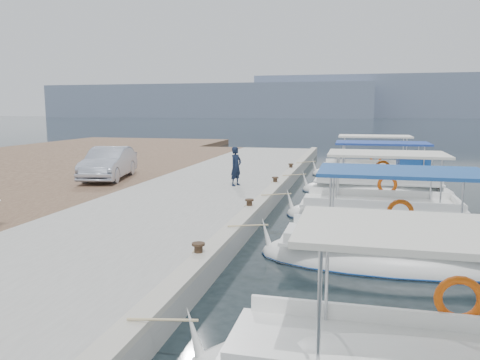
# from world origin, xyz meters

# --- Properties ---
(ground) EXTENTS (400.00, 400.00, 0.00)m
(ground) POSITION_xyz_m (0.00, 0.00, 0.00)
(ground) COLOR black
(ground) RESTS_ON ground
(concrete_quay) EXTENTS (6.00, 40.00, 0.50)m
(concrete_quay) POSITION_xyz_m (-3.00, 5.00, 0.25)
(concrete_quay) COLOR #9B9A95
(concrete_quay) RESTS_ON ground
(quay_curb) EXTENTS (0.44, 40.00, 0.12)m
(quay_curb) POSITION_xyz_m (-0.22, 5.00, 0.56)
(quay_curb) COLOR #B0AB9C
(quay_curb) RESTS_ON concrete_quay
(cobblestone_strip) EXTENTS (4.00, 40.00, 0.50)m
(cobblestone_strip) POSITION_xyz_m (-8.00, 5.00, 0.25)
(cobblestone_strip) COLOR brown
(cobblestone_strip) RESTS_ON ground
(distant_hills) EXTENTS (330.00, 60.00, 18.00)m
(distant_hills) POSITION_xyz_m (29.61, 201.49, 7.61)
(distant_hills) COLOR slate
(distant_hills) RESTS_ON ground
(fishing_caique_b) EXTENTS (6.24, 2.42, 2.83)m
(fishing_caique_b) POSITION_xyz_m (3.71, -1.30, 0.12)
(fishing_caique_b) COLOR white
(fishing_caique_b) RESTS_ON ground
(fishing_caique_c) EXTENTS (6.19, 2.52, 2.83)m
(fishing_caique_c) POSITION_xyz_m (3.68, 3.21, 0.12)
(fishing_caique_c) COLOR white
(fishing_caique_c) RESTS_ON ground
(fishing_caique_d) EXTENTS (6.44, 2.38, 2.83)m
(fishing_caique_d) POSITION_xyz_m (3.91, 8.23, 0.20)
(fishing_caique_d) COLOR white
(fishing_caique_d) RESTS_ON ground
(fishing_caique_e) EXTENTS (6.27, 2.28, 2.83)m
(fishing_caique_e) POSITION_xyz_m (3.72, 13.49, 0.13)
(fishing_caique_e) COLOR white
(fishing_caique_e) RESTS_ON ground
(mooring_bollards) EXTENTS (0.28, 20.28, 0.33)m
(mooring_bollards) POSITION_xyz_m (-0.35, 1.50, 0.69)
(mooring_bollards) COLOR black
(mooring_bollards) RESTS_ON concrete_quay
(fisherman) EXTENTS (0.59, 0.69, 1.60)m
(fisherman) POSITION_xyz_m (-1.88, 5.88, 1.30)
(fisherman) COLOR black
(fisherman) RESTS_ON concrete_quay
(parked_car) EXTENTS (2.41, 4.59, 1.44)m
(parked_car) POSITION_xyz_m (-7.90, 6.33, 1.22)
(parked_car) COLOR silver
(parked_car) RESTS_ON cobblestone_strip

